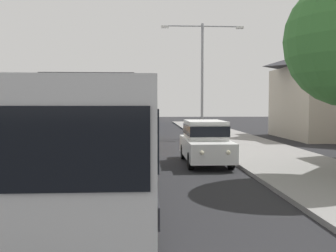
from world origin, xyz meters
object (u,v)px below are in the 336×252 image
Objects in this scene: bus_fourth_in_line at (138,111)px; streetlamp_mid at (202,68)px; bus_lead at (108,137)px; bus_second_in_line at (129,119)px; box_truck_oncoming at (112,112)px; white_suv at (205,140)px; bus_middle at (135,114)px.

streetlamp_mid is at bearing -75.65° from bus_fourth_in_line.
bus_lead and bus_second_in_line have the same top height.
box_truck_oncoming is at bearing -162.46° from bus_fourth_in_line.
white_suv is (3.70, -7.46, -0.66)m from bus_second_in_line.
bus_middle is at bearing 122.93° from streetlamp_mid.
streetlamp_mid is (5.40, -8.33, 3.74)m from bus_middle.
bus_lead is 13.15m from bus_second_in_line.
streetlamp_mid is at bearing -66.56° from box_truck_oncoming.
bus_fourth_in_line is 1.76× the size of box_truck_oncoming.
bus_lead is 0.92× the size of bus_fourth_in_line.
streetlamp_mid reaches higher than bus_middle.
box_truck_oncoming is (-7.00, 32.41, 0.66)m from white_suv.
bus_second_in_line is 8.35m from white_suv.
bus_lead is 1.00× the size of bus_second_in_line.
bus_second_in_line is at bearing -90.00° from bus_fourth_in_line.
bus_fourth_in_line is (0.00, 39.14, 0.00)m from bus_lead.
bus_lead is 2.33× the size of white_suv.
streetlamp_mid is at bearing 42.12° from bus_second_in_line.
bus_middle is (-0.00, 26.37, -0.00)m from bus_lead.
streetlamp_mid reaches higher than bus_fourth_in_line.
bus_second_in_line is at bearing 116.37° from white_suv.
bus_fourth_in_line is at bearing 17.54° from box_truck_oncoming.
streetlamp_mid reaches higher than white_suv.
white_suv is (3.70, 5.69, -0.66)m from bus_lead.
streetlamp_mid is (1.70, 12.34, 4.39)m from white_suv.
bus_lead is 26.37m from bus_middle.
white_suv is (3.70, -33.45, -0.66)m from bus_fourth_in_line.
box_truck_oncoming is at bearing 113.44° from streetlamp_mid.
bus_second_in_line is 2.32× the size of white_suv.
box_truck_oncoming reaches higher than white_suv.
box_truck_oncoming is 22.19m from streetlamp_mid.
bus_lead and bus_fourth_in_line have the same top height.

